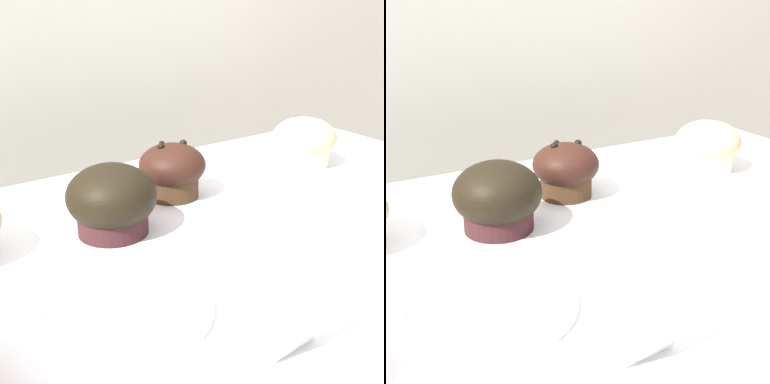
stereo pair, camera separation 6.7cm
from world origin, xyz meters
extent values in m
cube|color=beige|center=(0.00, 0.60, 0.90)|extent=(3.20, 0.10, 1.80)
cylinder|color=#432C19|center=(0.02, 0.15, 0.96)|extent=(0.07, 0.07, 0.05)
ellipsoid|color=#331911|center=(0.02, 0.15, 0.99)|extent=(0.10, 0.10, 0.06)
sphere|color=black|center=(0.01, 0.17, 1.01)|extent=(0.01, 0.01, 0.01)
sphere|color=black|center=(0.04, 0.15, 1.01)|extent=(0.01, 0.01, 0.01)
sphere|color=black|center=(0.00, 0.15, 1.02)|extent=(0.01, 0.01, 0.01)
cylinder|color=#391B1D|center=(-0.11, 0.09, 0.96)|extent=(0.09, 0.09, 0.05)
ellipsoid|color=black|center=(-0.11, 0.09, 0.99)|extent=(0.11, 0.11, 0.08)
cylinder|color=white|center=(0.27, 0.14, 0.96)|extent=(0.09, 0.09, 0.05)
ellipsoid|color=#D9BC8A|center=(0.27, 0.14, 0.99)|extent=(0.11, 0.11, 0.07)
cylinder|color=white|center=(-0.18, -0.07, 0.94)|extent=(0.17, 0.17, 0.01)
torus|color=white|center=(-0.18, -0.07, 0.95)|extent=(0.17, 0.17, 0.01)
cube|color=white|center=(-0.09, -0.19, 0.97)|extent=(0.05, 0.02, 0.06)
cube|color=silver|center=(-0.09, -0.21, 0.97)|extent=(0.05, 0.02, 0.06)
camera|label=1|loc=(-0.37, -0.46, 1.23)|focal=50.00mm
camera|label=2|loc=(-0.31, -0.49, 1.23)|focal=50.00mm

